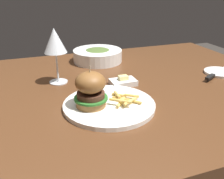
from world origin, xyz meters
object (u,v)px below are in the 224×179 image
main_plate (109,105)px  soup_bowl (98,55)px  table_knife (216,73)px  burger_sandwich (91,89)px  wine_glass (55,42)px  bread_plate (220,72)px  butter_dish (123,82)px

main_plate → soup_bowl: (0.10, 0.46, 0.02)m
table_knife → soup_bowl: 0.53m
burger_sandwich → soup_bowl: 0.49m
wine_glass → table_knife: (0.61, -0.15, -0.14)m
main_plate → table_knife: bearing=11.9°
table_knife → burger_sandwich: bearing=-169.6°
main_plate → bread_plate: (0.54, 0.13, -0.00)m
burger_sandwich → bread_plate: 0.61m
main_plate → bread_plate: main_plate is taller
burger_sandwich → bread_plate: size_ratio=0.97×
butter_dish → table_knife: bearing=-7.1°
burger_sandwich → soup_bowl: burger_sandwich is taller
wine_glass → table_knife: 0.65m
main_plate → butter_dish: (0.11, 0.15, 0.00)m
bread_plate → table_knife: size_ratio=0.66×
bread_plate → butter_dish: butter_dish is taller
burger_sandwich → soup_bowl: bearing=71.1°
main_plate → butter_dish: size_ratio=2.98×
soup_bowl → wine_glass: bearing=-136.7°
main_plate → bread_plate: bearing=13.3°
burger_sandwich → wine_glass: 0.28m
wine_glass → butter_dish: bearing=-24.9°
bread_plate → burger_sandwich: bearing=-168.1°
burger_sandwich → wine_glass: wine_glass is taller
main_plate → soup_bowl: 0.48m
main_plate → butter_dish: 0.19m
burger_sandwich → butter_dish: burger_sandwich is taller
wine_glass → soup_bowl: size_ratio=0.89×
bread_plate → table_knife: bearing=-152.0°
main_plate → wine_glass: size_ratio=1.37×
bread_plate → butter_dish: bearing=176.7°
wine_glass → bread_plate: wine_glass is taller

